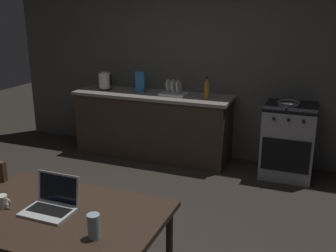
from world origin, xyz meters
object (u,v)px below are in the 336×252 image
(cereal_box, at_px, (140,82))
(dish_rack, at_px, (174,92))
(laptop, at_px, (51,204))
(frying_pan, at_px, (288,103))
(stove_oven, at_px, (288,141))
(drinking_glass, at_px, (94,226))
(dining_table, at_px, (59,221))
(coffee_mug, at_px, (2,202))
(bottle, at_px, (207,88))
(electric_kettle, at_px, (105,81))

(cereal_box, xyz_separation_m, dish_rack, (0.49, -0.02, -0.09))
(laptop, bearing_deg, frying_pan, 72.98)
(stove_oven, height_order, drinking_glass, stove_oven)
(laptop, relative_size, dish_rack, 0.94)
(dining_table, relative_size, coffee_mug, 12.17)
(bottle, bearing_deg, cereal_box, 175.80)
(electric_kettle, bearing_deg, coffee_mug, -72.48)
(electric_kettle, height_order, coffee_mug, electric_kettle)
(coffee_mug, xyz_separation_m, cereal_box, (-0.39, 2.98, 0.27))
(laptop, height_order, drinking_glass, laptop)
(stove_oven, bearing_deg, dining_table, -112.82)
(stove_oven, xyz_separation_m, drinking_glass, (-0.83, -3.04, 0.35))
(coffee_mug, xyz_separation_m, drinking_glass, (0.76, -0.09, 0.03))
(drinking_glass, bearing_deg, dining_table, 156.49)
(laptop, xyz_separation_m, dish_rack, (-0.23, 2.87, 0.17))
(electric_kettle, bearing_deg, frying_pan, -0.65)
(coffee_mug, bearing_deg, electric_kettle, 107.52)
(electric_kettle, bearing_deg, drinking_glass, -60.91)
(laptop, distance_m, cereal_box, 2.99)
(bottle, xyz_separation_m, dish_rack, (-0.46, 0.05, -0.09))
(electric_kettle, distance_m, dish_rack, 1.04)
(frying_pan, bearing_deg, drinking_glass, -104.81)
(stove_oven, bearing_deg, electric_kettle, 179.94)
(bottle, bearing_deg, frying_pan, 1.24)
(cereal_box, bearing_deg, frying_pan, -1.42)
(cereal_box, bearing_deg, bottle, -4.20)
(cereal_box, bearing_deg, coffee_mug, -82.52)
(electric_kettle, distance_m, drinking_glass, 3.49)
(laptop, xyz_separation_m, cereal_box, (-0.72, 2.89, 0.27))
(drinking_glass, distance_m, cereal_box, 3.28)
(laptop, relative_size, drinking_glass, 2.13)
(laptop, xyz_separation_m, coffee_mug, (-0.33, -0.08, -0.00))
(dining_table, bearing_deg, drinking_glass, -23.51)
(dish_rack, bearing_deg, laptop, -85.45)
(laptop, distance_m, coffee_mug, 0.34)
(electric_kettle, xyz_separation_m, cereal_box, (0.54, 0.02, 0.02))
(electric_kettle, xyz_separation_m, coffee_mug, (0.93, -2.96, -0.25))
(drinking_glass, bearing_deg, bottle, 93.78)
(dining_table, distance_m, dish_rack, 2.91)
(bottle, relative_size, coffee_mug, 2.50)
(electric_kettle, distance_m, coffee_mug, 3.11)
(frying_pan, relative_size, coffee_mug, 3.77)
(dish_rack, bearing_deg, bottle, -6.19)
(dining_table, relative_size, bottle, 4.87)
(dining_table, bearing_deg, electric_kettle, 114.57)
(bottle, height_order, coffee_mug, bottle)
(laptop, distance_m, dish_rack, 2.89)
(bottle, distance_m, drinking_glass, 3.01)
(cereal_box, bearing_deg, laptop, -76.00)
(bottle, bearing_deg, drinking_glass, -86.22)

